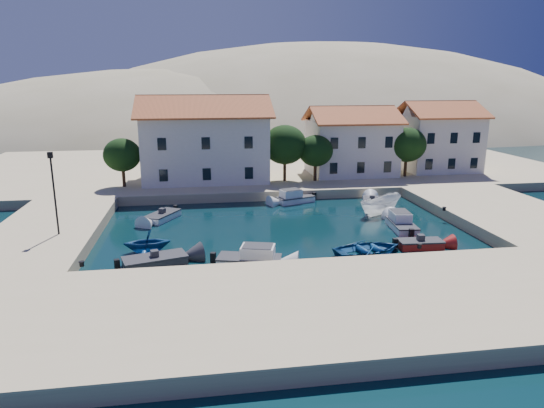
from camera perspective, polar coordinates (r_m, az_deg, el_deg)
The scene contains 22 objects.
ground at distance 32.16m, azimuth 4.33°, elevation -8.07°, with size 400.00×400.00×0.00m, color black.
quay_south at distance 26.66m, azimuth 7.31°, elevation -11.86°, with size 52.00×12.00×1.00m, color tan.
quay_east at distance 49.04m, azimuth 25.53°, elevation -1.00°, with size 11.00×20.00×1.00m, color tan.
quay_west at distance 42.42m, azimuth -25.00°, elevation -3.15°, with size 8.00×20.00×1.00m, color tan.
quay_north at distance 68.55m, azimuth -1.20°, elevation 4.36°, with size 80.00×36.00×1.00m, color tan.
hills at distance 159.07m, azimuth 1.40°, elevation 1.21°, with size 254.00×176.00×99.00m.
building_left at distance 57.31m, azimuth -7.90°, elevation 7.79°, with size 14.70×9.45×9.70m.
building_mid at distance 61.37m, azimuth 9.29°, elevation 7.48°, with size 10.50×8.40×8.30m.
building_right at distance 66.91m, azimuth 18.95°, elevation 7.66°, with size 9.45×8.40×8.80m.
trees at distance 56.09m, azimuth 3.06°, elevation 6.64°, with size 37.30×5.30×6.45m.
lamppost at distance 39.16m, azimuth -24.32°, elevation 2.00°, with size 0.35×0.25×6.22m.
bollards at distance 35.96m, azimuth 7.33°, elevation -3.77°, with size 29.36×9.56×0.30m.
motorboat_grey_sw at distance 34.22m, azimuth -13.60°, elevation -6.52°, with size 4.61×3.02×1.25m.
cabin_cruiser_south at distance 33.19m, azimuth -2.69°, elevation -6.44°, with size 4.63×2.94×1.60m.
rowboat_south at distance 36.02m, azimuth 11.24°, elevation -5.83°, with size 3.67×5.13×1.06m, color navy.
motorboat_red_se at distance 38.24m, azimuth 17.04°, elevation -4.54°, with size 3.41×1.68×1.25m.
cabin_cruiser_east at distance 42.55m, azimuth 15.03°, elevation -2.26°, with size 2.22×4.50×1.60m.
boat_east at distance 46.89m, azimuth 12.61°, elevation -1.21°, with size 1.92×5.11×1.97m, color white.
motorboat_white_ne at distance 50.06m, azimuth 11.67°, elevation 0.15°, with size 2.75×4.06×1.25m.
rowboat_west at distance 37.13m, azimuth -14.41°, elevation -5.40°, with size 2.89×3.35×1.76m, color navy.
motorboat_white_west at distance 45.15m, azimuth -12.76°, elevation -1.43°, with size 3.39×4.20×1.25m.
cabin_cruiser_north at distance 50.34m, azimuth 2.77°, elevation 0.73°, with size 4.29×2.91×1.60m.
Camera 1 is at (-6.91, -28.97, 12.13)m, focal length 32.00 mm.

